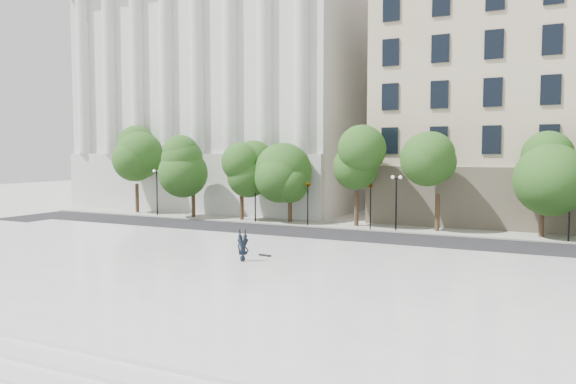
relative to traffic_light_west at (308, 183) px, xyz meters
name	(u,v)px	position (x,y,z in m)	size (l,w,h in m)	color
ground	(143,288)	(1.80, -22.30, -3.64)	(160.00, 160.00, 0.00)	beige
plaza	(183,270)	(1.80, -19.30, -3.42)	(44.00, 22.00, 0.45)	silver
street	(306,235)	(1.80, -4.30, -3.63)	(60.00, 8.00, 0.02)	black
far_sidewalk	(336,225)	(1.80, 1.70, -3.58)	(60.00, 4.00, 0.12)	gray
building_west	(247,95)	(-15.20, 16.27, 9.25)	(31.50, 27.65, 25.60)	silver
traffic_light_west	(308,183)	(0.00, 0.00, 0.00)	(0.59, 1.65, 4.15)	black
traffic_light_east	(371,184)	(5.37, 0.00, 0.03)	(0.66, 1.72, 4.18)	black
person_lying	(243,257)	(3.89, -16.95, -2.96)	(0.61, 0.40, 1.68)	black
skateboard	(265,255)	(4.21, -15.13, -3.15)	(0.75, 0.19, 0.08)	black
street_trees	(355,165)	(3.59, 1.36, 1.50)	(47.55, 5.15, 7.68)	#382619
lamp_posts	(321,191)	(1.05, 0.30, -0.64)	(36.01, 0.28, 4.54)	black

